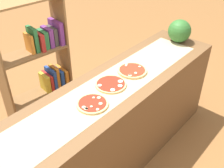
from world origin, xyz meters
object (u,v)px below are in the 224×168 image
pizza_mozzarella_1 (111,84)px  bookshelf (44,76)px  pizza_mushroom_0 (92,104)px  watermelon (179,31)px  pizza_mushroom_2 (132,71)px

pizza_mozzarella_1 → bookshelf: bearing=95.8°
pizza_mushroom_0 → bookshelf: (0.20, 0.94, -0.25)m
pizza_mushroom_0 → bookshelf: 0.99m
pizza_mushroom_0 → pizza_mozzarella_1: 0.30m
pizza_mushroom_0 → watermelon: bearing=2.7°
pizza_mushroom_0 → pizza_mozzarella_1: (0.29, 0.07, -0.00)m
pizza_mushroom_0 → pizza_mozzarella_1: size_ratio=0.93×
pizza_mozzarella_1 → bookshelf: (-0.09, 0.87, -0.25)m
watermelon → bookshelf: (-1.22, 0.87, -0.36)m
pizza_mushroom_2 → pizza_mozzarella_1: bearing=179.2°
pizza_mushroom_0 → watermelon: 1.43m
pizza_mushroom_0 → bookshelf: bearing=77.8°
pizza_mushroom_2 → watermelon: watermelon is taller
watermelon → pizza_mozzarella_1: bearing=-180.0°
pizza_mushroom_0 → pizza_mushroom_2: pizza_mushroom_2 is taller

